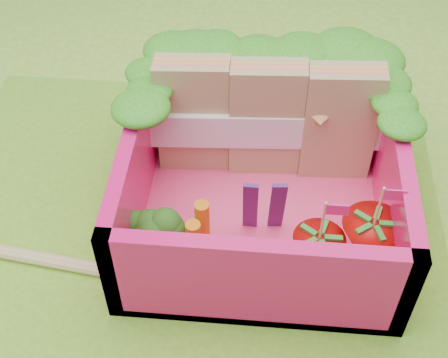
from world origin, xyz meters
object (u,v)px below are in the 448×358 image
strawberry_right (369,243)px  broccoli (152,232)px  strawberry_left (317,254)px  bento_box (263,178)px  sandwich_stack (267,119)px

strawberry_right → broccoli: bearing=-177.5°
strawberry_left → bento_box: bearing=126.6°
bento_box → strawberry_right: strawberry_right is taller
strawberry_left → broccoli: bearing=178.5°
strawberry_left → strawberry_right: (0.23, 0.06, 0.02)m
bento_box → broccoli: bento_box is taller
broccoli → strawberry_left: strawberry_left is taller
sandwich_stack → broccoli: bearing=-126.9°
broccoli → strawberry_left: 0.76m
bento_box → strawberry_left: (0.27, -0.36, -0.10)m
sandwich_stack → strawberry_left: size_ratio=2.48×
sandwich_stack → broccoli: sandwich_stack is taller
bento_box → broccoli: size_ratio=3.89×
broccoli → strawberry_right: 0.99m
bento_box → sandwich_stack: sandwich_stack is taller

